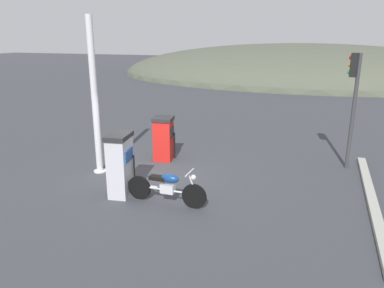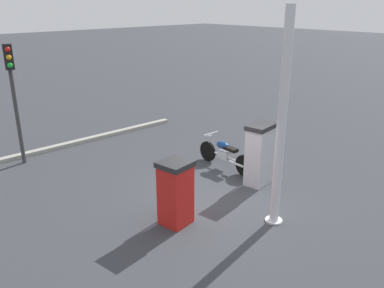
% 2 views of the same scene
% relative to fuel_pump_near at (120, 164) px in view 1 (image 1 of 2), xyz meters
% --- Properties ---
extents(ground_plane, '(120.00, 120.00, 0.00)m').
position_rel_fuel_pump_near_xyz_m(ground_plane, '(0.10, 1.52, -0.87)').
color(ground_plane, '#383A3F').
extents(fuel_pump_near, '(0.65, 0.92, 1.72)m').
position_rel_fuel_pump_near_xyz_m(fuel_pump_near, '(0.00, 0.00, 0.00)').
color(fuel_pump_near, silver).
rests_on(fuel_pump_near, ground).
extents(fuel_pump_far, '(0.73, 0.75, 1.52)m').
position_rel_fuel_pump_near_xyz_m(fuel_pump_far, '(0.00, 3.05, -0.10)').
color(fuel_pump_far, red).
rests_on(fuel_pump_far, ground).
extents(motorcycle_near_pump, '(2.18, 0.56, 0.96)m').
position_rel_fuel_pump_near_xyz_m(motorcycle_near_pump, '(1.37, -0.13, -0.42)').
color(motorcycle_near_pump, black).
rests_on(motorcycle_near_pump, ground).
extents(roadside_traffic_light, '(0.40, 0.28, 3.66)m').
position_rel_fuel_pump_near_xyz_m(roadside_traffic_light, '(5.91, 4.16, 1.63)').
color(roadside_traffic_light, '#38383A').
rests_on(roadside_traffic_light, ground).
extents(canopy_support_pole, '(0.40, 0.40, 4.75)m').
position_rel_fuel_pump_near_xyz_m(canopy_support_pole, '(-1.51, 1.37, 1.42)').
color(canopy_support_pole, silver).
rests_on(canopy_support_pole, ground).
extents(road_edge_kerb, '(0.43, 6.99, 0.12)m').
position_rel_fuel_pump_near_xyz_m(road_edge_kerb, '(6.42, 1.52, -0.81)').
color(road_edge_kerb, '#9E9E93').
rests_on(road_edge_kerb, ground).
extents(distant_hill_main, '(37.64, 24.90, 6.52)m').
position_rel_fuel_pump_near_xyz_m(distant_hill_main, '(3.58, 31.52, -0.87)').
color(distant_hill_main, '#4C5142').
rests_on(distant_hill_main, ground).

